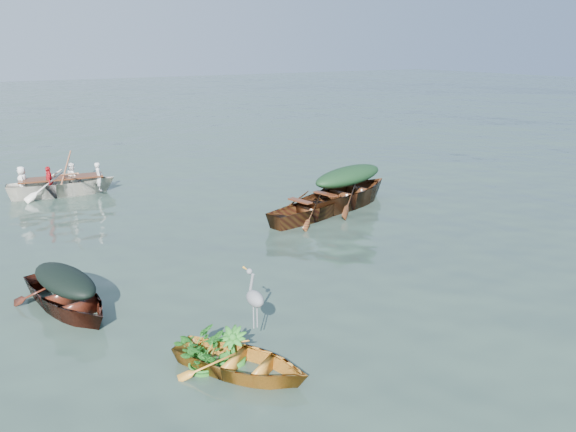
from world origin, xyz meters
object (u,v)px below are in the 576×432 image
yellow_dinghy (241,373)px  open_wooden_boat (313,218)px  dark_covered_boat (68,309)px  green_tarp_boat (348,206)px  rowed_boat (63,195)px  heron (255,306)px

yellow_dinghy → open_wooden_boat: bearing=15.0°
dark_covered_boat → green_tarp_boat: green_tarp_boat is taller
open_wooden_boat → yellow_dinghy: bearing=124.3°
dark_covered_boat → open_wooden_boat: bearing=4.4°
dark_covered_boat → rowed_boat: size_ratio=0.77×
rowed_boat → green_tarp_boat: bearing=-121.1°
yellow_dinghy → dark_covered_boat: dark_covered_boat is taller
open_wooden_boat → rowed_boat: 8.07m
open_wooden_boat → rowed_boat: bearing=27.1°
green_tarp_boat → rowed_boat: green_tarp_boat is taller
yellow_dinghy → green_tarp_boat: 9.00m
yellow_dinghy → dark_covered_boat: bearing=83.5°
dark_covered_boat → heron: 3.83m
open_wooden_boat → rowed_boat: size_ratio=0.94×
rowed_boat → yellow_dinghy: bearing=-170.5°
yellow_dinghy → open_wooden_boat: (5.07, 5.66, 0.00)m
dark_covered_boat → open_wooden_boat: 7.14m
open_wooden_boat → heron: 7.10m
dark_covered_boat → heron: size_ratio=3.71×
heron → rowed_boat: bearing=60.2°
green_tarp_boat → heron: heron is taller
yellow_dinghy → green_tarp_boat: (6.61, 6.11, 0.00)m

